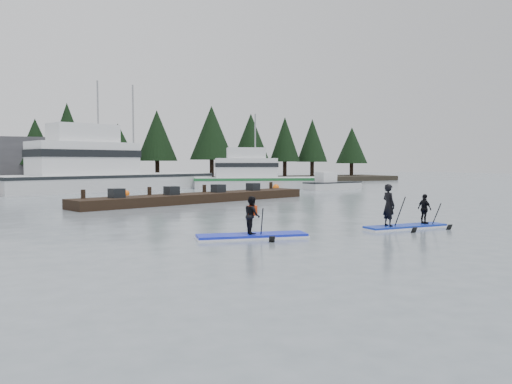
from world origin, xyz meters
name	(u,v)px	position (x,y,z in m)	size (l,w,h in m)	color
ground	(327,234)	(0.00, 0.00, 0.00)	(160.00, 160.00, 0.00)	slate
far_shore	(124,181)	(0.00, 42.00, 0.30)	(70.00, 8.00, 0.60)	#2D281E
treeline	(124,184)	(0.00, 42.00, 0.00)	(60.00, 4.00, 8.00)	black
fishing_boat_large	(103,181)	(-3.67, 30.11, 0.80)	(19.42, 11.39, 10.47)	silver
fishing_boat_medium	(258,182)	(10.21, 28.33, 0.53)	(13.11, 7.24, 7.76)	silver
skiff	(333,186)	(15.33, 23.37, 0.33)	(5.59, 1.68, 0.65)	silver
floating_dock	(199,198)	(0.08, 14.69, 0.27)	(16.04, 2.14, 0.53)	black
buoy_b	(126,195)	(-2.97, 22.71, 0.00)	(0.50, 0.50, 0.50)	#FF640C
buoy_c	(276,189)	(10.80, 25.68, 0.00)	(0.57, 0.57, 0.57)	#FF640C
paddleboard_solo	(252,226)	(-2.75, 0.16, 0.38)	(3.66, 1.47, 1.81)	#1524C7
paddleboard_duo	(404,214)	(3.34, 0.02, 0.53)	(3.32, 1.08, 2.17)	#122DAA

